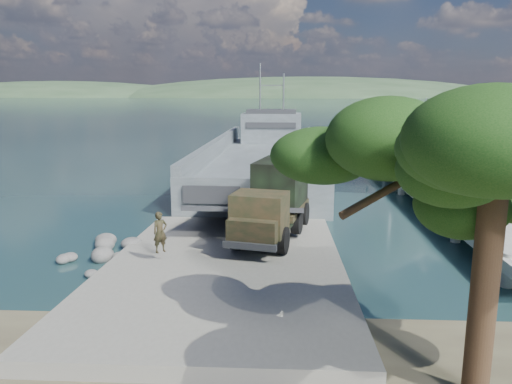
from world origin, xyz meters
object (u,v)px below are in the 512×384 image
Objects in this scene: soldier at (160,241)px; sailboat_far at (423,157)px; sailboat_near at (425,164)px; landing_craft at (266,165)px; pier at (414,168)px; military_truck at (274,200)px; overhang_tree at (463,174)px.

sailboat_far reaches higher than soldier.
soldier is 0.31× the size of sailboat_near.
landing_craft is 20.12m from sailboat_far.
soldier is 41.47m from sailboat_far.
sailboat_near reaches higher than pier.
military_truck is 14.04m from overhang_tree.
sailboat_near is at bearing 70.17° from pier.
pier is at bearing -107.39° from sailboat_near.
pier is 5.52× the size of overhang_tree.
military_truck is at bearing 109.55° from overhang_tree.
soldier is 0.22× the size of overhang_tree.
overhang_tree is (5.61, -33.93, 4.86)m from landing_craft.
landing_craft is 4.88× the size of overhang_tree.
landing_craft reaches higher than overhang_tree.
military_truck is at bearing -85.82° from landing_craft.
sailboat_far is at bearing 72.30° from pier.
overhang_tree is (-11.54, -44.43, 5.42)m from sailboat_far.
sailboat_far is at bearing 75.44° from overhang_tree.
landing_craft is 6.81× the size of sailboat_near.
overhang_tree reaches higher than pier.
soldier is 13.45m from overhang_tree.
sailboat_far is at bearing 80.03° from sailboat_near.
landing_craft is 34.73m from overhang_tree.
sailboat_near reaches higher than military_truck.
pier is 12.07m from sailboat_near.
landing_craft is 17.14m from sailboat_near.
landing_craft reaches higher than military_truck.
overhang_tree reaches higher than soldier.
military_truck reaches higher than soldier.
pier is 25.33m from soldier.
landing_craft is at bearing 155.52° from pier.
landing_craft reaches higher than soldier.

